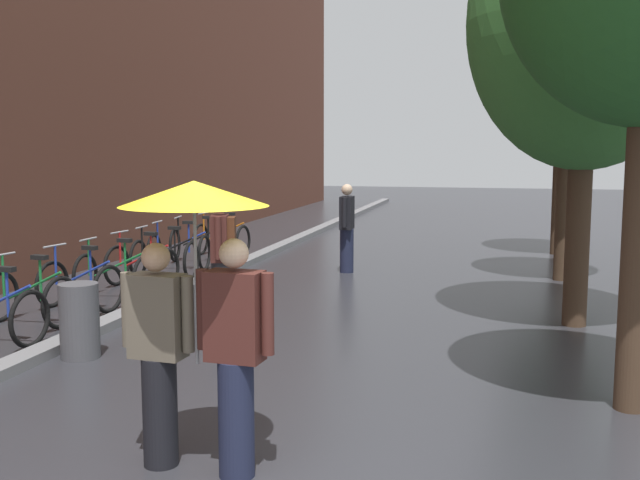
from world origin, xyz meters
TOP-DOWN VIEW (x-y plane):
  - kerb_strip at (-3.20, 10.00)m, footprint 0.30×36.00m
  - street_tree_1 at (2.79, 5.93)m, footprint 3.03×3.03m
  - street_tree_2 at (2.86, 9.44)m, footprint 2.41×2.41m
  - street_tree_3 at (2.99, 12.81)m, footprint 2.44×2.44m
  - parked_bicycle_1 at (-4.26, 4.17)m, footprint 1.16×0.83m
  - parked_bicycle_2 at (-4.12, 5.16)m, footprint 1.17×0.85m
  - parked_bicycle_3 at (-4.06, 6.02)m, footprint 1.09×0.71m
  - parked_bicycle_4 at (-4.07, 6.96)m, footprint 1.17×0.85m
  - parked_bicycle_5 at (-4.07, 7.85)m, footprint 1.10×0.74m
  - parked_bicycle_6 at (-4.22, 8.80)m, footprint 1.13×0.78m
  - parked_bicycle_7 at (-4.26, 9.83)m, footprint 1.17×0.85m
  - parked_bicycle_8 at (-4.11, 10.74)m, footprint 1.14×0.79m
  - couple_under_umbrella at (-0.30, 0.55)m, footprint 1.21×1.06m
  - litter_bin at (-2.76, 2.96)m, footprint 0.44×0.44m
  - pedestrian_walking_midground at (-1.03, 9.33)m, footprint 0.26×0.59m
  - pedestrian_walking_far at (-1.86, 5.01)m, footprint 0.40×0.57m

SIDE VIEW (x-z plane):
  - kerb_strip at x=-3.20m, z-range 0.00..0.12m
  - parked_bicycle_1 at x=-4.26m, z-range -0.10..0.86m
  - parked_bicycle_2 at x=-4.12m, z-range -0.10..0.86m
  - parked_bicycle_3 at x=-4.06m, z-range -0.10..0.86m
  - parked_bicycle_4 at x=-4.07m, z-range -0.10..0.86m
  - parked_bicycle_5 at x=-4.07m, z-range -0.10..0.86m
  - parked_bicycle_6 at x=-4.22m, z-range -0.10..0.86m
  - parked_bicycle_7 at x=-4.26m, z-range -0.10..0.86m
  - parked_bicycle_8 at x=-4.11m, z-range -0.10..0.86m
  - litter_bin at x=-2.76m, z-range 0.00..0.85m
  - pedestrian_walking_midground at x=-1.03m, z-range 0.02..1.69m
  - pedestrian_walking_far at x=-1.86m, z-range 0.05..1.74m
  - couple_under_umbrella at x=-0.30m, z-range 0.32..2.45m
  - street_tree_3 at x=2.99m, z-range 1.06..6.25m
  - street_tree_2 at x=2.86m, z-range 1.13..6.24m
  - street_tree_1 at x=2.79m, z-range 1.01..6.87m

